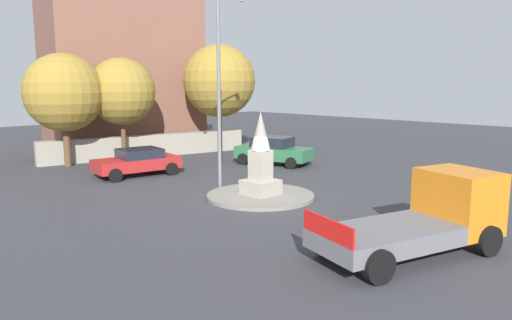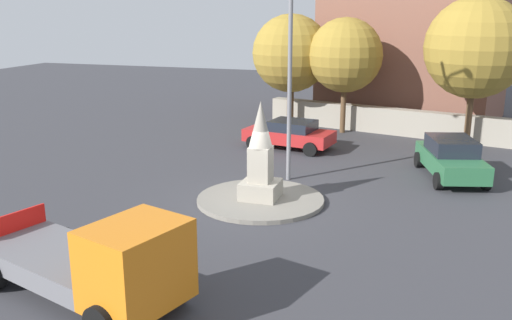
% 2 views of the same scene
% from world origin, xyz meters
% --- Properties ---
extents(ground_plane, '(80.00, 80.00, 0.00)m').
position_xyz_m(ground_plane, '(0.00, 0.00, 0.00)').
color(ground_plane, '#38383D').
extents(traffic_island, '(4.36, 4.36, 0.15)m').
position_xyz_m(traffic_island, '(0.00, 0.00, 0.07)').
color(traffic_island, gray).
rests_on(traffic_island, ground).
extents(monument, '(1.26, 1.26, 3.35)m').
position_xyz_m(monument, '(0.00, 0.00, 1.54)').
color(monument, '#9E9687').
rests_on(monument, traffic_island).
extents(streetlamp, '(3.12, 0.28, 8.92)m').
position_xyz_m(streetlamp, '(0.26, 2.77, 5.27)').
color(streetlamp, slate).
rests_on(streetlamp, ground).
extents(car_green_approaching, '(2.86, 4.55, 1.57)m').
position_xyz_m(car_green_approaching, '(6.22, 4.96, 0.81)').
color(car_green_approaching, '#2D6B42').
rests_on(car_green_approaching, ground).
extents(car_red_parked_left, '(4.36, 2.56, 1.35)m').
position_xyz_m(car_red_parked_left, '(-0.93, 7.59, 0.71)').
color(car_red_parked_left, '#B22323').
rests_on(car_red_parked_left, ground).
extents(truck_orange_near_island, '(5.75, 3.62, 2.18)m').
position_xyz_m(truck_orange_near_island, '(-1.32, -7.63, 1.00)').
color(truck_orange_near_island, orange).
rests_on(truck_orange_near_island, ground).
extents(stone_boundary_wall, '(12.85, 3.65, 1.36)m').
position_xyz_m(stone_boundary_wall, '(2.91, 12.44, 0.68)').
color(stone_boundary_wall, '#9E9687').
rests_on(stone_boundary_wall, ground).
extents(corner_building, '(11.04, 9.28, 10.96)m').
position_xyz_m(corner_building, '(4.08, 17.45, 5.48)').
color(corner_building, brown).
rests_on(corner_building, ground).
extents(tree_near_wall, '(3.84, 3.84, 6.00)m').
position_xyz_m(tree_near_wall, '(0.87, 11.90, 4.07)').
color(tree_near_wall, brown).
rests_on(tree_near_wall, ground).
extents(tree_mid_cluster, '(4.23, 4.23, 6.16)m').
position_xyz_m(tree_mid_cluster, '(-2.21, 12.61, 4.03)').
color(tree_mid_cluster, brown).
rests_on(tree_mid_cluster, ground).
extents(tree_far_corner, '(4.64, 4.64, 6.99)m').
position_xyz_m(tree_far_corner, '(7.04, 10.45, 4.66)').
color(tree_far_corner, brown).
rests_on(tree_far_corner, ground).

